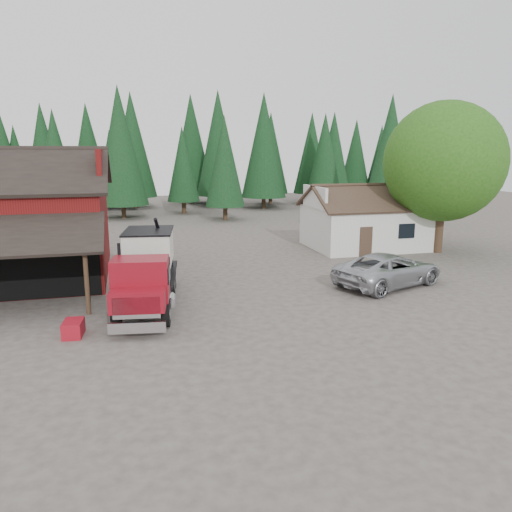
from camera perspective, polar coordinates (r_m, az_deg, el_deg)
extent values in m
plane|color=#4B413B|center=(21.17, -3.49, -7.17)|extent=(120.00, 120.00, 0.00)
cube|color=#631310|center=(29.66, -17.23, 9.64)|extent=(0.25, 7.00, 2.00)
cylinder|color=#382619|center=(22.49, -18.78, -2.92)|extent=(0.20, 0.20, 2.80)
cube|color=silver|center=(37.12, 12.43, 3.27)|extent=(8.00, 6.00, 3.00)
cube|color=#38281E|center=(35.54, 13.69, 6.49)|extent=(8.60, 3.42, 1.80)
cube|color=#38281E|center=(38.19, 11.55, 6.95)|extent=(8.60, 3.42, 1.80)
cube|color=silver|center=(35.21, 6.75, 6.70)|extent=(0.20, 4.20, 1.50)
cube|color=silver|center=(38.85, 17.88, 6.70)|extent=(0.20, 4.20, 1.50)
cube|color=#38281E|center=(33.87, 12.44, 1.60)|extent=(0.90, 0.06, 2.00)
cube|color=black|center=(35.24, 16.84, 2.75)|extent=(1.20, 0.06, 1.00)
cylinder|color=#382619|center=(36.62, 20.17, 2.86)|extent=(0.60, 0.60, 3.20)
sphere|color=#215012|center=(36.24, 20.69, 10.06)|extent=(8.00, 8.00, 8.00)
sphere|color=#215012|center=(36.27, 18.26, 8.32)|extent=(4.40, 4.40, 4.40)
sphere|color=#215012|center=(36.21, 22.63, 8.48)|extent=(4.80, 4.80, 4.80)
cylinder|color=#382619|center=(50.97, -3.53, 5.03)|extent=(0.44, 0.44, 1.60)
cone|color=black|center=(50.61, -3.61, 10.77)|extent=(3.96, 3.96, 9.00)
cylinder|color=#382619|center=(52.80, 14.72, 4.91)|extent=(0.44, 0.44, 1.60)
cone|color=black|center=(52.44, 15.08, 11.53)|extent=(4.84, 4.84, 11.00)
cylinder|color=#382619|center=(53.98, -14.89, 5.04)|extent=(0.44, 0.44, 1.60)
cone|color=black|center=(53.63, -15.27, 12.06)|extent=(5.28, 5.28, 12.00)
cylinder|color=black|center=(20.63, -15.66, -6.64)|extent=(0.46, 1.05, 1.01)
cylinder|color=black|center=(20.41, -10.27, -6.58)|extent=(0.46, 1.05, 1.01)
cylinder|color=black|center=(24.82, -14.11, -3.41)|extent=(0.46, 1.05, 1.01)
cylinder|color=black|center=(24.63, -9.65, -3.33)|extent=(0.46, 1.05, 1.01)
cylinder|color=black|center=(26.05, -13.76, -2.66)|extent=(0.46, 1.05, 1.01)
cylinder|color=black|center=(25.88, -9.51, -2.58)|extent=(0.46, 1.05, 1.01)
cube|color=black|center=(23.20, -12.25, -3.45)|extent=(2.13, 7.98, 0.37)
cube|color=silver|center=(19.16, -13.44, -7.97)|extent=(2.12, 0.46, 0.41)
cube|color=silver|center=(19.01, -13.51, -5.79)|extent=(1.74, 0.34, 0.83)
cube|color=maroon|center=(19.50, -13.34, -4.91)|extent=(2.22, 1.48, 0.78)
cube|color=maroon|center=(20.51, -13.04, -2.59)|extent=(2.41, 1.86, 1.70)
cube|color=black|center=(19.73, -13.30, -2.35)|extent=(1.92, 0.35, 0.83)
cylinder|color=black|center=(21.31, -15.32, -0.76)|extent=(0.15, 0.15, 1.66)
cube|color=black|center=(21.40, -12.77, -2.09)|extent=(2.25, 0.43, 1.47)
cube|color=black|center=(24.37, -11.99, -2.09)|extent=(3.08, 5.62, 0.15)
cube|color=silver|center=(24.09, -12.13, 1.06)|extent=(2.53, 3.31, 1.47)
cone|color=silver|center=(24.27, -12.03, -1.07)|extent=(2.29, 2.29, 0.64)
cube|color=black|center=(23.96, -12.21, 2.83)|extent=(2.63, 3.41, 0.07)
cylinder|color=black|center=(25.32, -10.61, 1.43)|extent=(0.95, 1.94, 2.81)
cube|color=maroon|center=(26.51, -12.77, -0.42)|extent=(0.65, 0.81, 0.41)
cylinder|color=silver|center=(21.28, -9.88, -5.01)|extent=(0.64, 0.98, 0.52)
imported|color=#B4B6BD|center=(26.85, 14.95, -1.51)|extent=(6.81, 4.88, 1.72)
cube|color=maroon|center=(20.38, -20.16, -7.78)|extent=(0.80, 1.16, 0.60)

